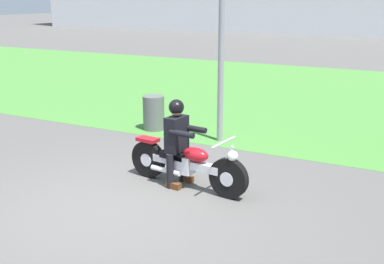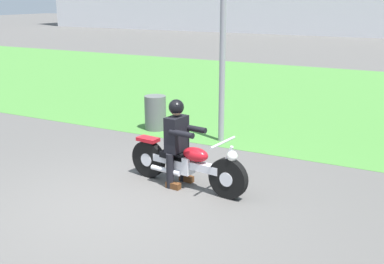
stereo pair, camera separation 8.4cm
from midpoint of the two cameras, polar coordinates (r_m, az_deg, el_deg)
ground at (r=6.95m, az=-8.63°, el=-8.86°), size 120.00×120.00×0.00m
grass_verge at (r=15.02m, az=12.59°, el=4.55°), size 60.00×12.00×0.01m
motorcycle_lead at (r=7.40m, az=-0.36°, el=-3.86°), size 2.15×0.66×0.87m
rider_lead at (r=7.36m, az=-1.43°, el=-0.48°), size 0.58×0.50×1.39m
trash_can at (r=10.65m, az=-4.22°, el=2.34°), size 0.48×0.48×0.77m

